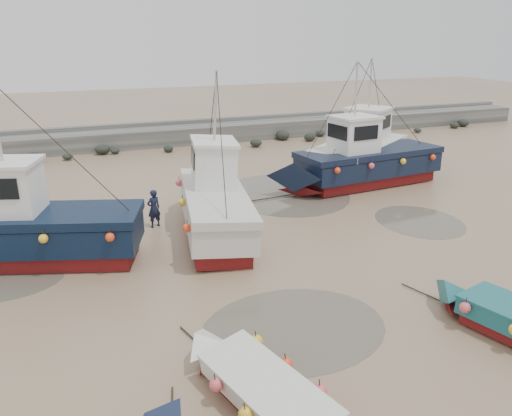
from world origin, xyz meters
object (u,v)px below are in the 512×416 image
(dinghy_0, at_px, (259,381))
(cabin_boat_3, at_px, (364,150))
(cabin_boat_0, at_px, (22,226))
(cabin_boat_2, at_px, (359,161))
(person, at_px, (155,227))
(cabin_boat_1, at_px, (211,199))

(dinghy_0, relative_size, cabin_boat_3, 0.61)
(cabin_boat_0, bearing_deg, cabin_boat_3, -53.47)
(cabin_boat_2, bearing_deg, person, 95.63)
(dinghy_0, relative_size, person, 3.52)
(cabin_boat_1, distance_m, person, 2.79)
(dinghy_0, relative_size, cabin_boat_2, 0.52)
(cabin_boat_3, bearing_deg, cabin_boat_0, -105.18)
(dinghy_0, xyz_separation_m, cabin_boat_3, (12.22, 15.31, 0.78))
(cabin_boat_0, height_order, cabin_boat_1, same)
(cabin_boat_2, xyz_separation_m, cabin_boat_3, (1.59, 2.08, 0.02))
(cabin_boat_0, relative_size, person, 6.09)
(cabin_boat_1, xyz_separation_m, person, (-2.09, 1.25, -1.35))
(cabin_boat_2, distance_m, cabin_boat_3, 2.62)
(dinghy_0, distance_m, person, 11.17)
(dinghy_0, height_order, cabin_boat_3, cabin_boat_3)
(dinghy_0, relative_size, cabin_boat_1, 0.56)
(cabin_boat_2, bearing_deg, cabin_boat_1, 105.51)
(cabin_boat_2, height_order, cabin_boat_3, same)
(cabin_boat_0, bearing_deg, cabin_boat_2, -58.63)
(cabin_boat_0, height_order, cabin_boat_2, same)
(cabin_boat_1, relative_size, person, 6.24)
(cabin_boat_0, relative_size, cabin_boat_3, 1.05)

